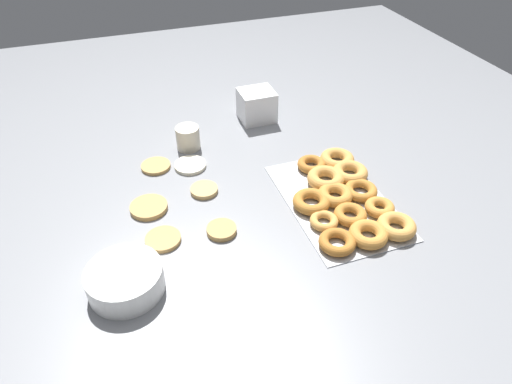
{
  "coord_description": "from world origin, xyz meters",
  "views": [
    {
      "loc": [
        -1.06,
        0.24,
        0.88
      ],
      "look_at": [
        -0.08,
        -0.1,
        0.04
      ],
      "focal_mm": 32.0,
      "sensor_mm": 36.0,
      "label": 1
    }
  ],
  "objects": [
    {
      "name": "pancake_1",
      "position": [
        -0.0,
        0.2,
        0.01
      ],
      "size": [
        0.11,
        0.11,
        0.01
      ],
      "primitive_type": "cylinder",
      "color": "tan",
      "rests_on": "ground_plane"
    },
    {
      "name": "pancake_0",
      "position": [
        -0.14,
        0.19,
        0.01
      ],
      "size": [
        0.1,
        0.1,
        0.01
      ],
      "primitive_type": "cylinder",
      "color": "tan",
      "rests_on": "ground_plane"
    },
    {
      "name": "batter_bowl",
      "position": [
        -0.28,
        0.3,
        0.03
      ],
      "size": [
        0.18,
        0.18,
        0.07
      ],
      "color": "white",
      "rests_on": "ground_plane"
    },
    {
      "name": "pancake_4",
      "position": [
        -0.16,
        0.03,
        0.01
      ],
      "size": [
        0.08,
        0.08,
        0.02
      ],
      "primitive_type": "cylinder",
      "color": "tan",
      "rests_on": "ground_plane"
    },
    {
      "name": "pancake_5",
      "position": [
        0.03,
        0.03,
        0.01
      ],
      "size": [
        0.08,
        0.08,
        0.01
      ],
      "primitive_type": "cylinder",
      "color": "tan",
      "rests_on": "ground_plane"
    },
    {
      "name": "pancake_3",
      "position": [
        0.2,
        0.15,
        0.01
      ],
      "size": [
        0.1,
        0.1,
        0.01
      ],
      "primitive_type": "cylinder",
      "color": "tan",
      "rests_on": "ground_plane"
    },
    {
      "name": "paper_cup",
      "position": [
        0.29,
        0.02,
        0.04
      ],
      "size": [
        0.08,
        0.08,
        0.08
      ],
      "color": "beige",
      "rests_on": "ground_plane"
    },
    {
      "name": "container_stack",
      "position": [
        0.4,
        -0.27,
        0.06
      ],
      "size": [
        0.12,
        0.13,
        0.12
      ],
      "color": "white",
      "rests_on": "ground_plane"
    },
    {
      "name": "pancake_2",
      "position": [
        0.17,
        0.04,
        0.01
      ],
      "size": [
        0.1,
        0.1,
        0.01
      ],
      "primitive_type": "cylinder",
      "color": "silver",
      "rests_on": "ground_plane"
    },
    {
      "name": "ground_plane",
      "position": [
        0.0,
        0.0,
        0.0
      ],
      "size": [
        3.0,
        3.0,
        0.0
      ],
      "primitive_type": "plane",
      "color": "gray"
    },
    {
      "name": "donut_tray",
      "position": [
        -0.16,
        -0.35,
        0.02
      ],
      "size": [
        0.46,
        0.29,
        0.04
      ],
      "color": "silver",
      "rests_on": "ground_plane"
    }
  ]
}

